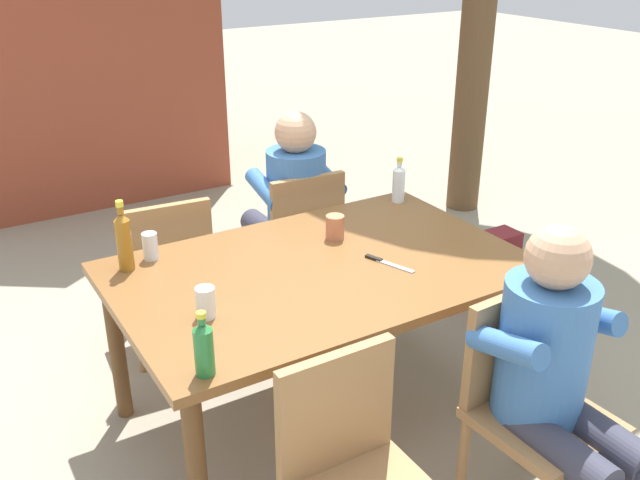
# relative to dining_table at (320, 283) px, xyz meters

# --- Properties ---
(ground_plane) EXTENTS (24.00, 24.00, 0.00)m
(ground_plane) POSITION_rel_dining_table_xyz_m (0.00, 0.00, -0.68)
(ground_plane) COLOR gray
(dining_table) EXTENTS (1.69, 1.09, 0.76)m
(dining_table) POSITION_rel_dining_table_xyz_m (0.00, 0.00, 0.00)
(dining_table) COLOR brown
(dining_table) RESTS_ON ground_plane
(chair_near_right) EXTENTS (0.46, 0.46, 0.87)m
(chair_near_right) POSITION_rel_dining_table_xyz_m (0.38, -0.85, -0.19)
(chair_near_right) COLOR #A37547
(chair_near_right) RESTS_ON ground_plane
(chair_far_right) EXTENTS (0.47, 0.47, 0.87)m
(chair_far_right) POSITION_rel_dining_table_xyz_m (0.38, 0.85, -0.19)
(chair_far_right) COLOR #A37547
(chair_far_right) RESTS_ON ground_plane
(chair_far_left) EXTENTS (0.48, 0.48, 0.87)m
(chair_far_left) POSITION_rel_dining_table_xyz_m (-0.39, 0.85, -0.19)
(chair_far_left) COLOR #A37547
(chair_far_left) RESTS_ON ground_plane
(chair_near_left) EXTENTS (0.44, 0.44, 0.87)m
(chair_near_left) POSITION_rel_dining_table_xyz_m (-0.38, -0.85, -0.19)
(chair_near_left) COLOR #A37547
(chair_near_left) RESTS_ON ground_plane
(person_in_white_shirt) EXTENTS (0.47, 0.61, 1.18)m
(person_in_white_shirt) POSITION_rel_dining_table_xyz_m (0.38, -0.95, -0.02)
(person_in_white_shirt) COLOR #3D70B2
(person_in_white_shirt) RESTS_ON ground_plane
(person_in_plaid_shirt) EXTENTS (0.47, 0.61, 1.18)m
(person_in_plaid_shirt) POSITION_rel_dining_table_xyz_m (0.38, 0.95, -0.02)
(person_in_plaid_shirt) COLOR #3D70B2
(person_in_plaid_shirt) RESTS_ON ground_plane
(bottle_clear) EXTENTS (0.06, 0.06, 0.23)m
(bottle_clear) POSITION_rel_dining_table_xyz_m (0.73, 0.43, 0.18)
(bottle_clear) COLOR white
(bottle_clear) RESTS_ON dining_table
(bottle_green) EXTENTS (0.06, 0.06, 0.22)m
(bottle_green) POSITION_rel_dining_table_xyz_m (-0.71, -0.47, 0.18)
(bottle_green) COLOR #287A38
(bottle_green) RESTS_ON dining_table
(bottle_amber) EXTENTS (0.06, 0.06, 0.30)m
(bottle_amber) POSITION_rel_dining_table_xyz_m (-0.70, 0.39, 0.21)
(bottle_amber) COLOR #996019
(bottle_amber) RESTS_ON dining_table
(cup_glass) EXTENTS (0.06, 0.06, 0.12)m
(cup_glass) POSITION_rel_dining_table_xyz_m (-0.58, 0.43, 0.14)
(cup_glass) COLOR silver
(cup_glass) RESTS_ON dining_table
(cup_terracotta) EXTENTS (0.08, 0.08, 0.11)m
(cup_terracotta) POSITION_rel_dining_table_xyz_m (0.21, 0.21, 0.14)
(cup_terracotta) COLOR #BC6B47
(cup_terracotta) RESTS_ON dining_table
(cup_white) EXTENTS (0.07, 0.07, 0.12)m
(cup_white) POSITION_rel_dining_table_xyz_m (-0.57, -0.14, 0.14)
(cup_white) COLOR white
(cup_white) RESTS_ON dining_table
(table_knife) EXTENTS (0.10, 0.23, 0.01)m
(table_knife) POSITION_rel_dining_table_xyz_m (0.25, -0.12, 0.09)
(table_knife) COLOR silver
(table_knife) RESTS_ON dining_table
(backpack_by_near_side) EXTENTS (0.33, 0.21, 0.38)m
(backpack_by_near_side) POSITION_rel_dining_table_xyz_m (1.32, 0.05, -0.50)
(backpack_by_near_side) COLOR maroon
(backpack_by_near_side) RESTS_ON ground_plane
(backpack_by_far_side) EXTENTS (0.28, 0.22, 0.44)m
(backpack_by_far_side) POSITION_rel_dining_table_xyz_m (1.41, 0.36, -0.47)
(backpack_by_far_side) COLOR maroon
(backpack_by_far_side) RESTS_ON ground_plane
(brick_kiosk) EXTENTS (2.38, 1.66, 2.68)m
(brick_kiosk) POSITION_rel_dining_table_xyz_m (-0.08, 3.78, 0.73)
(brick_kiosk) COLOR brown
(brick_kiosk) RESTS_ON ground_plane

